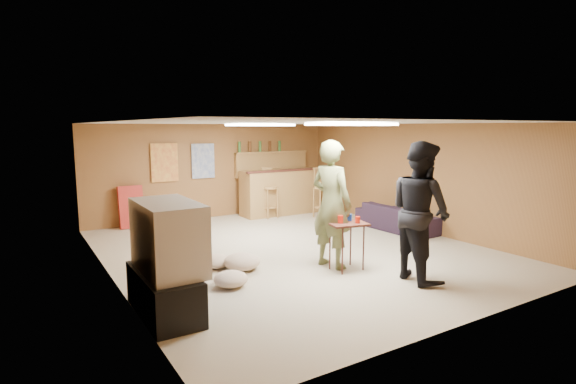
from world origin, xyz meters
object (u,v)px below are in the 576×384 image
tv_body (168,237)px  person_olive (331,204)px  bar_counter (281,192)px  tray_table (347,246)px  person_black (420,211)px  sofa (397,217)px

tv_body → person_olive: (2.63, 0.43, 0.07)m
bar_counter → person_olive: (-1.52, -4.02, 0.42)m
tv_body → tray_table: (2.74, 0.17, -0.54)m
person_olive → tray_table: size_ratio=2.69×
tv_body → person_black: 3.40m
bar_counter → person_black: (-0.82, -5.13, 0.42)m
sofa → person_black: bearing=138.4°
person_olive → bar_counter: bearing=-35.1°
tv_body → bar_counter: 6.09m
tv_body → tray_table: size_ratio=1.52×
tray_table → person_black: bearing=-55.0°
bar_counter → tray_table: 4.51m
bar_counter → tray_table: (-1.41, -4.28, -0.19)m
tv_body → sofa: bearing=17.6°
person_black → tray_table: size_ratio=2.69×
sofa → tv_body: bearing=106.0°
person_olive → sofa: (2.68, 1.26, -0.71)m
person_black → sofa: bearing=-30.6°
tray_table → bar_counter: bearing=71.7°
tv_body → tray_table: tv_body is taller
person_olive → person_black: (0.70, -1.11, 0.00)m
person_olive → sofa: size_ratio=1.07×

